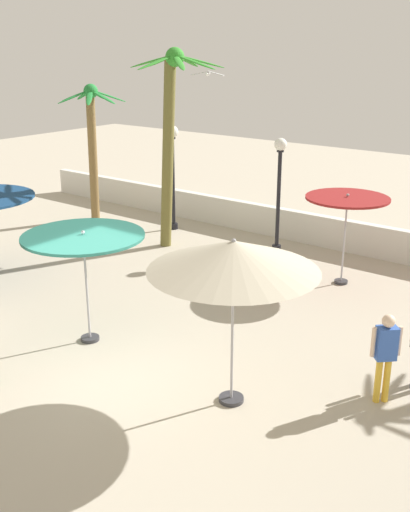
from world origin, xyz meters
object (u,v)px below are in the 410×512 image
Objects in this scene: palm_tree_0 at (92,136)px; lamp_post_0 at (173,161)px; patio_umbrella_2 at (234,256)px; patio_umbrella_4 at (83,240)px; palm_tree_1 at (170,128)px; guest_0 at (386,350)px; patio_umbrella_1 at (347,202)px; lamp_post_1 at (279,181)px; seagull_0 at (208,74)px.

lamp_post_0 is at bearing 13.25° from palm_tree_0.
patio_umbrella_4 is at bearing 178.51° from patio_umbrella_2.
patio_umbrella_2 is 9.12m from palm_tree_1.
palm_tree_0 is at bearing 157.81° from guest_0.
guest_0 is at bearing -27.23° from palm_tree_1.
patio_umbrella_1 is 10.09m from palm_tree_0.
lamp_post_1 is 4.10m from seagull_0.
palm_tree_0 is 2.81× the size of guest_0.
seagull_0 is (-6.53, 7.91, 2.48)m from patio_umbrella_2.
patio_umbrella_1 is at bearing 122.39° from guest_0.
palm_tree_1 is at bearing -149.93° from lamp_post_1.
patio_umbrella_2 is 0.64× the size of palm_tree_0.
lamp_post_0 is at bearing 148.74° from guest_0.
palm_tree_1 is (-2.78, 6.07, 1.44)m from patio_umbrella_4.
guest_0 is (5.93, -6.20, -1.20)m from lamp_post_1.
patio_umbrella_1 is 0.69× the size of lamp_post_0.
lamp_post_0 is 3.19m from seagull_0.
patio_umbrella_2 is 3.89m from patio_umbrella_4.
palm_tree_1 reaches higher than lamp_post_0.
patio_umbrella_2 reaches higher than patio_umbrella_1.
palm_tree_1 reaches higher than patio_umbrella_2.
guest_0 is (10.06, -6.11, -1.34)m from lamp_post_0.
lamp_post_0 is (-4.04, 7.65, 0.09)m from patio_umbrella_4.
palm_tree_0 is 7.34m from lamp_post_1.
patio_umbrella_1 is at bearing -9.66° from lamp_post_0.
patio_umbrella_1 is 0.71× the size of lamp_post_1.
seagull_0 reaches higher than lamp_post_0.
patio_umbrella_1 is at bearing -24.35° from lamp_post_1.
palm_tree_1 is (-5.68, -0.39, 1.48)m from patio_umbrella_1.
palm_tree_1 is 6.10× the size of seagull_0.
lamp_post_1 is 8.66m from guest_0.
seagull_0 is at bearing 6.95° from lamp_post_0.
patio_umbrella_4 is (-3.86, 0.10, -0.49)m from patio_umbrella_2.
patio_umbrella_2 is 3.12× the size of seagull_0.
palm_tree_1 reaches higher than palm_tree_0.
lamp_post_1 reaches higher than patio_umbrella_4.
palm_tree_1 is 2.32m from seagull_0.
palm_tree_1 is 1.69× the size of lamp_post_0.
seagull_0 is at bearing 11.36° from palm_tree_0.
patio_umbrella_2 is 1.21× the size of patio_umbrella_4.
palm_tree_0 is 4.87× the size of seagull_0.
patio_umbrella_1 is 7.04m from lamp_post_0.
palm_tree_0 reaches higher than patio_umbrella_2.
palm_tree_1 is 10.26m from guest_0.
lamp_post_0 is 11.84m from guest_0.
seagull_0 is (-5.57, 1.35, 3.00)m from patio_umbrella_1.
patio_umbrella_2 is at bearing -142.83° from guest_0.
guest_0 is at bearing 37.17° from patio_umbrella_2.
lamp_post_1 reaches higher than patio_umbrella_1.
palm_tree_0 is 3.27m from lamp_post_0.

